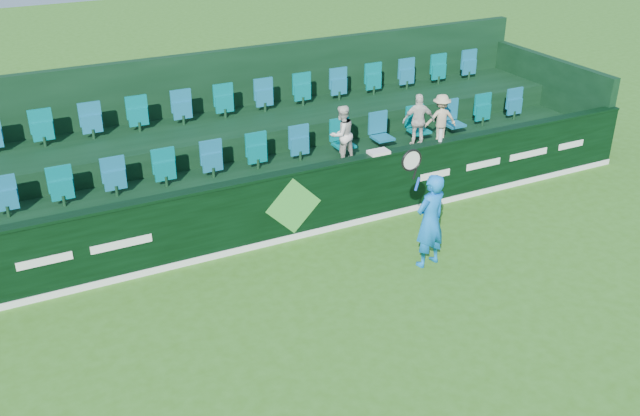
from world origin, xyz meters
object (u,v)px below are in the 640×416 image
spectator_middle (419,121)px  drinks_bottle (441,135)px  spectator_right (441,119)px  towel (379,152)px  tennis_player (430,220)px  spectator_left (342,134)px

spectator_middle → drinks_bottle: spectator_middle is taller
spectator_middle → drinks_bottle: (-0.25, -1.12, 0.09)m
spectator_right → towel: spectator_right is taller
tennis_player → drinks_bottle: 2.54m
spectator_left → towel: bearing=86.0°
tennis_player → spectator_right: (2.35, 3.05, 0.47)m
drinks_bottle → spectator_middle: bearing=77.6°
spectator_left → towel: (0.19, -1.12, -0.01)m
spectator_left → tennis_player: bearing=77.6°
tennis_player → towel: 2.00m
tennis_player → drinks_bottle: tennis_player is taller
spectator_left → drinks_bottle: 1.95m
tennis_player → spectator_left: bearing=91.1°
tennis_player → drinks_bottle: bearing=51.5°
spectator_left → towel: spectator_left is taller
towel → drinks_bottle: size_ratio=1.61×
spectator_left → drinks_bottle: bearing=131.5°
spectator_right → spectator_middle: bearing=16.2°
spectator_right → drinks_bottle: bearing=70.1°
tennis_player → spectator_middle: size_ratio=2.00×
towel → spectator_middle: bearing=34.1°
spectator_left → spectator_right: size_ratio=1.10×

